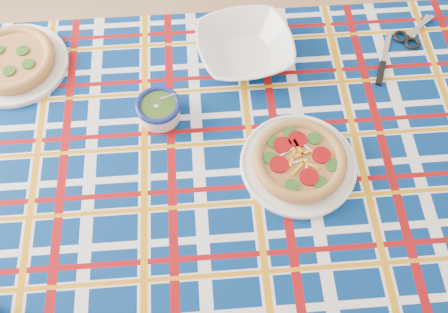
# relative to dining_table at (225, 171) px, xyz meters

# --- Properties ---
(floor) EXTENTS (4.00, 4.00, 0.00)m
(floor) POSITION_rel_dining_table_xyz_m (-0.05, 0.35, -0.70)
(floor) COLOR #956E4C
(floor) RESTS_ON ground
(dining_table) EXTENTS (1.85, 1.39, 0.78)m
(dining_table) POSITION_rel_dining_table_xyz_m (0.00, 0.00, 0.00)
(dining_table) COLOR brown
(dining_table) RESTS_ON floor
(tablecloth) EXTENTS (1.89, 1.43, 0.11)m
(tablecloth) POSITION_rel_dining_table_xyz_m (0.00, -0.00, 0.03)
(tablecloth) COLOR navy
(tablecloth) RESTS_ON dining_table
(main_focaccia_plate) EXTENTS (0.38, 0.38, 0.06)m
(main_focaccia_plate) POSITION_rel_dining_table_xyz_m (0.19, 0.01, 0.11)
(main_focaccia_plate) COLOR #B2723F
(main_focaccia_plate) RESTS_ON tablecloth
(pesto_bowl) EXTENTS (0.14, 0.14, 0.07)m
(pesto_bowl) POSITION_rel_dining_table_xyz_m (-0.20, 0.10, 0.12)
(pesto_bowl) COLOR #1F3E10
(pesto_bowl) RESTS_ON tablecloth
(serving_bowl) EXTENTS (0.36, 0.36, 0.07)m
(serving_bowl) POSITION_rel_dining_table_xyz_m (0.00, 0.35, 0.11)
(serving_bowl) COLOR white
(serving_bowl) RESTS_ON tablecloth
(second_focaccia_plate) EXTENTS (0.39, 0.39, 0.06)m
(second_focaccia_plate) POSITION_rel_dining_table_xyz_m (-0.66, 0.21, 0.11)
(second_focaccia_plate) COLOR #B2723F
(second_focaccia_plate) RESTS_ON tablecloth
(table_knife) EXTENTS (0.05, 0.23, 0.01)m
(table_knife) POSITION_rel_dining_table_xyz_m (0.42, 0.44, 0.09)
(table_knife) COLOR silver
(table_knife) RESTS_ON tablecloth
(kitchen_scissors) EXTENTS (0.18, 0.21, 0.02)m
(kitchen_scissors) POSITION_rel_dining_table_xyz_m (0.52, 0.55, 0.09)
(kitchen_scissors) COLOR silver
(kitchen_scissors) RESTS_ON tablecloth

